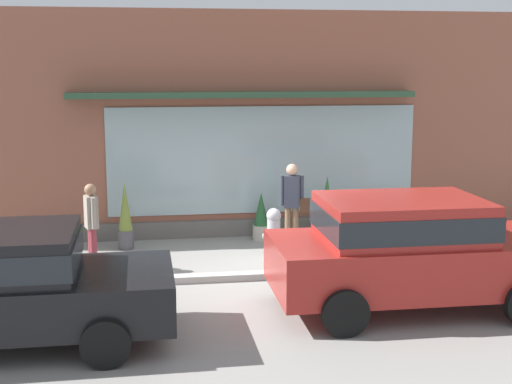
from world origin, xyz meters
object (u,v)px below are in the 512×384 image
object	(u,v)px
pedestrian_passerby	(92,221)
potted_plant_window_center	(450,217)
fire_hydrant	(274,233)
potted_plant_by_entrance	(327,209)
parked_car_red	(409,247)
potted_plant_near_hydrant	(125,217)
potted_plant_window_right	(261,218)
pedestrian_with_handbag	(293,200)

from	to	relation	value
pedestrian_passerby	potted_plant_window_center	world-z (taller)	pedestrian_passerby
fire_hydrant	potted_plant_by_entrance	bearing A→B (deg)	43.63
parked_car_red	potted_plant_window_center	bearing A→B (deg)	59.90
pedestrian_passerby	potted_plant_window_center	xyz separation A→B (m)	(7.51, 1.82, -0.57)
potted_plant_near_hydrant	potted_plant_window_right	bearing A→B (deg)	5.98
pedestrian_with_handbag	potted_plant_window_center	xyz separation A→B (m)	(3.69, 0.91, -0.66)
pedestrian_with_handbag	pedestrian_passerby	xyz separation A→B (m)	(-3.82, -0.91, -0.09)
parked_car_red	potted_plant_window_center	distance (m)	5.39
pedestrian_with_handbag	potted_plant_window_center	distance (m)	3.86
pedestrian_with_handbag	potted_plant_by_entrance	xyz separation A→B (m)	(0.85, 0.64, -0.35)
potted_plant_near_hydrant	potted_plant_by_entrance	size ratio (longest dim) A/B	1.00
potted_plant_window_right	potted_plant_window_center	bearing A→B (deg)	1.48
pedestrian_with_handbag	potted_plant_by_entrance	world-z (taller)	pedestrian_with_handbag
potted_plant_window_right	parked_car_red	bearing A→B (deg)	-71.65
potted_plant_window_center	pedestrian_passerby	bearing A→B (deg)	-166.36
pedestrian_passerby	potted_plant_window_right	distance (m)	3.76
potted_plant_near_hydrant	potted_plant_by_entrance	bearing A→B (deg)	1.73
potted_plant_near_hydrant	parked_car_red	bearing A→B (deg)	-44.71
fire_hydrant	potted_plant_window_right	size ratio (longest dim) A/B	0.96
fire_hydrant	potted_plant_near_hydrant	world-z (taller)	potted_plant_near_hydrant
parked_car_red	fire_hydrant	bearing A→B (deg)	116.13
potted_plant_near_hydrant	potted_plant_window_right	size ratio (longest dim) A/B	1.34
fire_hydrant	pedestrian_passerby	xyz separation A→B (m)	(-3.32, -0.26, 0.42)
pedestrian_with_handbag	potted_plant_by_entrance	size ratio (longest dim) A/B	1.26
fire_hydrant	potted_plant_by_entrance	world-z (taller)	potted_plant_by_entrance
pedestrian_with_handbag	potted_plant_by_entrance	bearing A→B (deg)	51.69
pedestrian_passerby	potted_plant_window_right	xyz separation A→B (m)	(3.32, 1.71, -0.42)
pedestrian_with_handbag	potted_plant_near_hydrant	size ratio (longest dim) A/B	1.27
potted_plant_window_right	potted_plant_by_entrance	world-z (taller)	potted_plant_by_entrance
pedestrian_with_handbag	potted_plant_window_center	size ratio (longest dim) A/B	2.87
potted_plant_by_entrance	potted_plant_window_center	bearing A→B (deg)	5.51
pedestrian_with_handbag	potted_plant_by_entrance	distance (m)	1.12
fire_hydrant	potted_plant_by_entrance	xyz separation A→B (m)	(1.35, 1.29, 0.16)
potted_plant_near_hydrant	pedestrian_with_handbag	bearing A→B (deg)	-8.87
pedestrian_with_handbag	parked_car_red	world-z (taller)	pedestrian_with_handbag
parked_car_red	potted_plant_window_center	size ratio (longest dim) A/B	7.12
pedestrian_passerby	potted_plant_window_right	world-z (taller)	pedestrian_passerby
parked_car_red	pedestrian_with_handbag	bearing A→B (deg)	105.12
parked_car_red	potted_plant_window_right	xyz separation A→B (m)	(-1.50, 4.52, -0.47)
fire_hydrant	potted_plant_window_right	world-z (taller)	potted_plant_window_right
pedestrian_passerby	potted_plant_by_entrance	world-z (taller)	pedestrian_passerby
pedestrian_passerby	potted_plant_by_entrance	distance (m)	4.93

